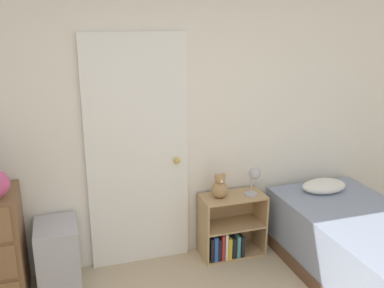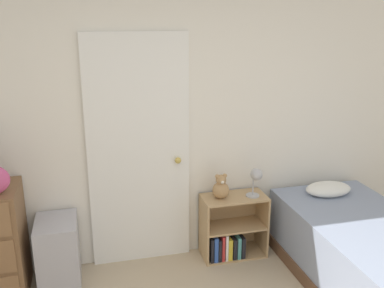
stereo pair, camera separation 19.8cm
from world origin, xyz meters
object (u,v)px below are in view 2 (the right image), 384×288
Objects in this scene: bookshelf at (229,233)px; teddy_bear at (221,188)px; storage_bin at (58,252)px; desk_lamp at (256,177)px; bed at (371,260)px.

teddy_bear reaches higher than bookshelf.
desk_lamp is (1.75, 0.02, 0.49)m from storage_bin.
teddy_bear is at bearing 141.34° from bed.
teddy_bear is (-0.09, 0.00, 0.47)m from bookshelf.
bed is at bearing -16.96° from storage_bin.
storage_bin is 2.12× the size of desk_lamp.
teddy_bear reaches higher than bed.
storage_bin is 1.53m from bookshelf.
bed is (0.93, -0.81, 0.06)m from bookshelf.
desk_lamp is 1.15m from bed.
storage_bin is at bearing -177.37° from teddy_bear.
desk_lamp reaches higher than teddy_bear.
bookshelf is 0.60m from desk_lamp.
storage_bin is 2.57m from bed.
desk_lamp reaches higher than bed.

